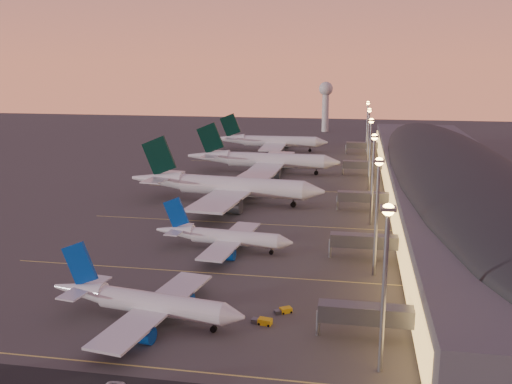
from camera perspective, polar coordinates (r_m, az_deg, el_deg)
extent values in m
plane|color=#42403E|center=(131.19, -4.35, -7.28)|extent=(700.00, 700.00, 0.00)
cylinder|color=silver|center=(103.18, -9.42, -11.07)|extent=(23.82, 7.62, 4.00)
cone|color=silver|center=(97.85, -2.21, -12.28)|extent=(4.37, 4.54, 4.00)
cone|color=silver|center=(111.65, -17.26, -9.32)|extent=(11.10, 5.61, 4.00)
cube|color=silver|center=(103.97, -9.97, -11.32)|extent=(11.99, 34.32, 0.44)
cylinder|color=#093892|center=(110.14, -7.70, -10.58)|extent=(5.71, 3.79, 3.00)
cylinder|color=#093892|center=(98.43, -11.68, -13.72)|extent=(5.71, 3.79, 3.00)
cube|color=#093892|center=(109.54, -17.21, -6.85)|extent=(7.33, 1.74, 8.67)
cube|color=silver|center=(110.71, -16.73, -9.14)|extent=(5.63, 12.56, 0.28)
cylinder|color=black|center=(100.36, -4.26, -13.39)|extent=(0.37, 0.37, 1.58)
cylinder|color=black|center=(100.47, -4.26, -13.51)|extent=(1.22, 0.87, 1.12)
cylinder|color=black|center=(107.39, -9.55, -11.71)|extent=(0.37, 0.37, 1.58)
cylinder|color=black|center=(107.48, -9.55, -11.82)|extent=(1.22, 0.87, 1.12)
cylinder|color=black|center=(103.00, -11.07, -12.89)|extent=(0.37, 0.37, 1.58)
cylinder|color=black|center=(103.10, -11.07, -13.00)|extent=(1.22, 0.87, 1.12)
cylinder|color=silver|center=(139.19, -2.12, -4.61)|extent=(22.06, 5.90, 3.71)
cone|color=silver|center=(135.96, 2.98, -5.05)|extent=(3.87, 4.05, 3.71)
cone|color=silver|center=(144.54, -8.11, -3.88)|extent=(10.17, 4.69, 3.71)
cube|color=silver|center=(139.70, -2.53, -4.83)|extent=(9.46, 31.73, 0.41)
cylinder|color=#093892|center=(146.10, -1.41, -4.53)|extent=(5.18, 3.27, 2.78)
cylinder|color=#093892|center=(133.71, -3.17, -6.23)|extent=(5.18, 3.27, 2.78)
cube|color=#093892|center=(143.04, -7.99, -2.05)|extent=(6.82, 1.24, 8.05)
cube|color=silver|center=(143.92, -7.68, -3.71)|extent=(4.64, 11.55, 0.26)
cylinder|color=black|center=(137.56, 1.54, -5.96)|extent=(0.33, 0.33, 1.46)
cylinder|color=black|center=(137.63, 1.54, -6.04)|extent=(1.10, 0.75, 1.04)
cylinder|color=black|center=(142.85, -2.46, -5.24)|extent=(0.33, 0.33, 1.46)
cylinder|color=black|center=(142.92, -2.46, -5.32)|extent=(1.10, 0.75, 1.04)
cylinder|color=black|center=(138.19, -3.14, -5.88)|extent=(0.33, 0.33, 1.46)
cylinder|color=black|center=(138.26, -3.14, -5.97)|extent=(1.10, 0.75, 1.04)
cylinder|color=silver|center=(184.87, -1.46, 0.53)|extent=(41.56, 10.50, 6.22)
cone|color=silver|center=(179.26, 5.84, 0.07)|extent=(7.25, 6.88, 6.22)
cone|color=silver|center=(195.64, -9.83, 1.27)|extent=(19.13, 8.14, 6.22)
cube|color=silver|center=(185.70, -2.04, 0.24)|extent=(18.19, 61.05, 0.68)
cylinder|color=#55585D|center=(198.09, -0.48, 0.43)|extent=(9.73, 5.61, 4.67)
cylinder|color=#55585D|center=(173.59, -2.98, -1.38)|extent=(9.73, 5.61, 4.67)
cube|color=black|center=(193.80, -9.67, 3.58)|extent=(12.30, 2.22, 13.81)
cube|color=silver|center=(194.49, -9.24, 1.50)|extent=(8.87, 22.22, 0.44)
cylinder|color=black|center=(181.51, 3.76, -1.14)|extent=(0.55, 0.55, 2.49)
cylinder|color=black|center=(181.60, 3.76, -1.25)|extent=(1.85, 1.27, 1.74)
cylinder|color=black|center=(190.87, -2.00, -0.42)|extent=(0.55, 0.55, 2.49)
cylinder|color=black|center=(190.96, -2.00, -0.53)|extent=(1.85, 1.27, 1.74)
cylinder|color=black|center=(182.85, -2.85, -1.02)|extent=(0.55, 0.55, 2.49)
cylinder|color=black|center=(182.94, -2.85, -1.13)|extent=(1.85, 1.27, 1.74)
cylinder|color=silver|center=(235.57, 2.01, 3.17)|extent=(39.97, 7.14, 6.02)
cone|color=silver|center=(232.85, 7.63, 2.95)|extent=(6.59, 6.20, 6.02)
cone|color=silver|center=(241.93, -4.76, 3.58)|extent=(18.14, 6.52, 6.02)
cube|color=silver|center=(236.08, 1.55, 2.94)|extent=(13.19, 58.50, 0.66)
cylinder|color=#55585D|center=(248.64, 2.36, 2.97)|extent=(9.11, 4.77, 4.51)
cylinder|color=#55585D|center=(223.84, 1.28, 1.86)|extent=(9.11, 4.77, 4.51)
cube|color=black|center=(240.55, -4.59, 5.40)|extent=(11.89, 1.24, 13.36)
cube|color=silver|center=(241.18, -4.27, 3.77)|extent=(7.01, 21.12, 0.42)
cylinder|color=black|center=(234.13, 6.04, 2.00)|extent=(0.49, 0.49, 2.41)
cylinder|color=black|center=(234.20, 6.04, 1.91)|extent=(1.71, 1.10, 1.69)
cylinder|color=black|center=(240.94, 1.42, 2.38)|extent=(0.49, 0.49, 2.41)
cylinder|color=black|center=(241.01, 1.42, 2.29)|extent=(1.71, 1.10, 1.69)
cylinder|color=black|center=(232.80, 1.05, 2.01)|extent=(0.49, 0.49, 2.41)
cylinder|color=black|center=(232.87, 1.05, 1.92)|extent=(1.71, 1.10, 1.69)
cylinder|color=silver|center=(295.27, 2.40, 5.08)|extent=(37.14, 6.17, 5.60)
cone|color=silver|center=(293.51, 6.59, 4.95)|extent=(6.06, 5.69, 5.60)
cone|color=silver|center=(299.54, -2.73, 5.32)|extent=(16.82, 5.86, 5.60)
cube|color=silver|center=(295.62, 2.05, 4.90)|extent=(11.59, 54.32, 0.62)
cylinder|color=#55585D|center=(307.45, 2.55, 4.85)|extent=(8.43, 4.33, 4.20)
cylinder|color=#55585D|center=(284.05, 1.99, 4.18)|extent=(8.43, 4.33, 4.20)
cube|color=black|center=(298.50, -2.59, 6.69)|extent=(11.06, 1.01, 12.43)
cube|color=silver|center=(299.01, -2.35, 5.47)|extent=(6.28, 19.59, 0.39)
cylinder|color=black|center=(294.40, 5.41, 4.24)|extent=(0.46, 0.46, 2.24)
cylinder|color=black|center=(294.45, 5.41, 4.17)|extent=(1.58, 1.00, 1.57)
cylinder|color=black|center=(300.04, 1.92, 4.45)|extent=(0.46, 0.46, 2.24)
cylinder|color=black|center=(300.09, 1.92, 4.38)|extent=(1.58, 1.00, 1.57)
cylinder|color=black|center=(292.35, 1.72, 4.23)|extent=(0.46, 0.46, 2.24)
cylinder|color=black|center=(292.40, 1.72, 4.16)|extent=(1.58, 1.00, 1.57)
cube|color=#505056|center=(197.98, 18.83, 0.79)|extent=(40.00, 255.00, 12.00)
ellipsoid|color=black|center=(196.88, 18.96, 2.49)|extent=(39.00, 253.00, 10.92)
cube|color=#FFBD5A|center=(196.07, 12.97, 0.74)|extent=(0.40, 244.80, 8.00)
cube|color=#55585D|center=(98.01, 11.01, -11.88)|extent=(16.00, 3.20, 3.00)
cylinder|color=gray|center=(99.09, 6.21, -12.89)|extent=(0.70, 0.70, 4.40)
cube|color=#55585D|center=(135.41, 10.83, -4.82)|extent=(16.00, 3.20, 3.00)
cylinder|color=gray|center=(136.19, 7.41, -5.61)|extent=(0.70, 0.70, 4.40)
cube|color=#55585D|center=(178.83, 10.72, -0.48)|extent=(16.00, 3.20, 3.00)
cylinder|color=gray|center=(179.43, 8.13, -1.09)|extent=(0.70, 0.70, 4.40)
cube|color=#55585D|center=(234.69, 10.64, 2.69)|extent=(16.00, 3.20, 3.00)
cylinder|color=gray|center=(235.14, 8.67, 2.22)|extent=(0.70, 0.70, 4.40)
cube|color=#55585D|center=(290.00, 10.59, 4.62)|extent=(16.00, 3.20, 3.00)
cylinder|color=gray|center=(290.37, 8.99, 4.23)|extent=(0.70, 0.70, 4.40)
cylinder|color=gray|center=(85.74, 12.67, -9.84)|extent=(0.70, 0.70, 25.00)
cube|color=gray|center=(81.74, 13.11, -1.60)|extent=(2.20, 2.20, 0.50)
sphere|color=#FCB74B|center=(81.79, 13.10, -1.73)|extent=(1.80, 1.80, 1.80)
cylinder|color=gray|center=(123.61, 11.95, -2.72)|extent=(0.70, 0.70, 25.00)
cube|color=gray|center=(120.88, 12.23, 3.09)|extent=(2.20, 2.20, 0.50)
sphere|color=#FCB74B|center=(120.91, 12.22, 3.00)|extent=(1.80, 1.80, 1.80)
cylinder|color=gray|center=(162.51, 11.57, 1.03)|extent=(0.70, 0.70, 25.00)
cube|color=gray|center=(160.44, 11.78, 5.47)|extent=(2.20, 2.20, 0.50)
sphere|color=#FCB74B|center=(160.47, 11.77, 5.40)|extent=(1.80, 1.80, 1.80)
cylinder|color=gray|center=(206.78, 11.32, 3.55)|extent=(0.70, 0.70, 25.00)
cube|color=gray|center=(205.15, 11.47, 7.06)|extent=(2.20, 2.20, 0.50)
sphere|color=#FCB74B|center=(205.17, 11.47, 7.00)|extent=(1.80, 1.80, 1.80)
cylinder|color=gray|center=(251.30, 11.15, 5.18)|extent=(0.70, 0.70, 25.00)
cube|color=gray|center=(249.97, 11.28, 8.07)|extent=(2.20, 2.20, 0.50)
sphere|color=#FCB74B|center=(249.98, 11.28, 8.02)|extent=(1.80, 1.80, 1.80)
cylinder|color=gray|center=(295.97, 11.04, 6.32)|extent=(0.70, 0.70, 25.00)
cube|color=gray|center=(294.84, 11.14, 8.78)|extent=(2.20, 2.20, 0.50)
sphere|color=#FCB74B|center=(294.85, 11.14, 8.74)|extent=(1.80, 1.80, 1.80)
cylinder|color=silver|center=(381.08, 6.95, 7.96)|extent=(4.40, 4.40, 26.00)
sphere|color=silver|center=(380.11, 7.01, 10.22)|extent=(9.00, 9.00, 9.00)
cube|color=#D8C659|center=(92.28, -11.61, -16.70)|extent=(90.00, 0.36, 0.00)
cube|color=#D8C659|center=(126.67, -4.92, -8.04)|extent=(90.00, 0.36, 0.00)
cube|color=#D8C659|center=(163.63, -1.31, -3.13)|extent=(90.00, 0.36, 0.00)
cube|color=#D8C659|center=(206.57, 1.16, 0.27)|extent=(90.00, 0.36, 0.00)
cube|color=#D8C659|center=(260.00, 3.06, 2.88)|extent=(90.00, 0.36, 0.00)
cube|color=yellow|center=(102.88, 0.91, -12.82)|extent=(2.59, 1.89, 1.08)
cube|color=#55585D|center=(103.50, -0.03, -12.74)|extent=(1.59, 1.51, 0.79)
cylinder|color=black|center=(103.38, 1.52, -12.89)|extent=(0.46, 0.25, 0.43)
cylinder|color=black|center=(102.13, 1.24, -13.23)|extent=(0.46, 0.25, 0.43)
cylinder|color=black|center=(103.92, 0.58, -12.74)|extent=(0.46, 0.25, 0.43)
cylinder|color=black|center=(102.67, 0.29, -13.07)|extent=(0.46, 0.25, 0.43)
cube|color=yellow|center=(107.43, 2.99, -11.71)|extent=(2.51, 2.25, 0.97)
cube|color=#55585D|center=(106.89, 2.20, -11.91)|extent=(1.66, 1.63, 0.71)
cylinder|color=black|center=(108.40, 3.23, -11.64)|extent=(0.42, 0.34, 0.39)
cylinder|color=black|center=(107.31, 3.54, -11.91)|extent=(0.42, 0.34, 0.39)
cylinder|color=black|center=(107.80, 2.45, -11.78)|extent=(0.42, 0.34, 0.39)
cylinder|color=black|center=(106.70, 2.75, -12.05)|extent=(0.42, 0.34, 0.39)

